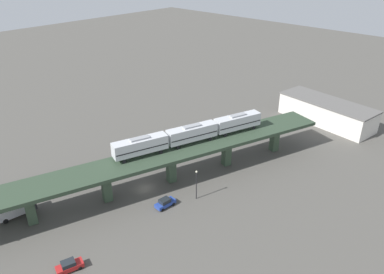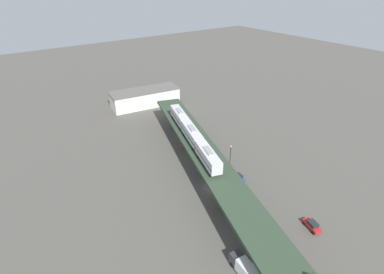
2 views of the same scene
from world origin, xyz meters
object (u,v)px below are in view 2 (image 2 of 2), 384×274
delivery_truck (245,269)px  warehouse_building (145,98)px  subway_train (192,134)px  street_car_blue (238,177)px  street_lamp (230,154)px  street_car_red (312,225)px

delivery_truck → warehouse_building: 87.86m
subway_train → street_car_blue: size_ratio=8.04×
delivery_truck → street_lamp: bearing=52.3°
subway_train → street_car_red: (6.48, -36.32, -9.20)m
street_car_blue → street_car_red: size_ratio=0.96×
subway_train → street_car_blue: bearing=-68.4°
subway_train → delivery_truck: bearing=-111.0°
street_car_red → warehouse_building: (3.79, 84.67, 2.47)m
warehouse_building → street_lamp: bearing=-92.0°
street_car_red → warehouse_building: size_ratio=0.16×
subway_train → street_lamp: bearing=-41.9°
street_lamp → subway_train: bearing=138.1°
street_car_blue → delivery_truck: size_ratio=0.61×
street_car_blue → street_lamp: street_lamp is taller
street_car_blue → delivery_truck: 29.53m
street_car_red → delivery_truck: bearing=179.4°
warehouse_building → delivery_truck: bearing=-106.0°
street_car_red → street_lamp: 29.14m
delivery_truck → warehouse_building: warehouse_building is taller
subway_train → street_car_red: 38.03m
street_car_blue → street_car_red: bearing=-87.4°
street_car_red → delivery_truck: (-20.37, 0.21, 0.82)m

